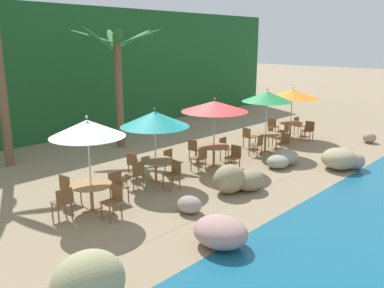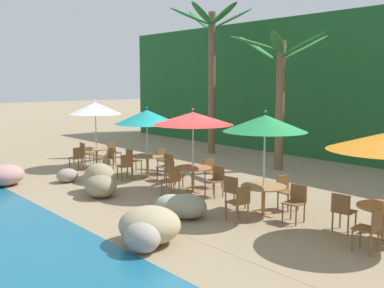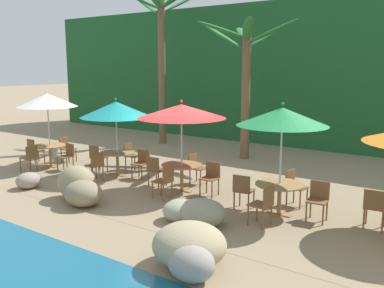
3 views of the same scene
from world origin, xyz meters
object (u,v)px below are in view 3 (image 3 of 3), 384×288
at_px(umbrella_white, 47,100).
at_px(chair_green_right, 264,203).
at_px(chair_red_inland, 196,166).
at_px(dining_table_teal, 117,156).
at_px(chair_green_left, 243,189).
at_px(umbrella_green, 282,117).
at_px(chair_white_left, 34,149).
at_px(dining_table_green, 280,189).
at_px(umbrella_teal, 116,109).
at_px(chair_red_seaward, 211,176).
at_px(chair_orange_left, 375,206).
at_px(chair_teal_inland, 131,154).
at_px(palm_tree_nearest, 161,41).
at_px(chair_green_seaward, 318,198).
at_px(chair_white_seaward, 67,155).
at_px(chair_teal_right, 96,164).
at_px(chair_teal_seaward, 142,162).
at_px(palm_tree_second, 246,63).
at_px(dining_table_white, 50,149).
at_px(chair_red_right, 165,180).
at_px(chair_white_right, 30,156).
at_px(chair_teal_left, 97,156).
at_px(chair_red_left, 155,169).
at_px(umbrella_red, 182,111).
at_px(chair_green_inland, 294,185).
at_px(chair_white_inland, 66,147).
at_px(dining_table_red, 182,169).

xyz_separation_m(umbrella_white, chair_green_right, (8.30, -0.85, -1.73)).
bearing_deg(chair_red_inland, dining_table_teal, -165.56).
bearing_deg(chair_green_left, umbrella_green, 13.23).
height_order(chair_white_left, dining_table_green, chair_white_left).
distance_m(umbrella_teal, chair_red_seaward, 3.80).
bearing_deg(chair_green_left, chair_orange_left, 10.03).
height_order(chair_teal_inland, palm_tree_nearest, palm_tree_nearest).
xyz_separation_m(umbrella_green, chair_orange_left, (1.98, 0.30, -1.75)).
relative_size(chair_red_inland, chair_green_seaward, 1.00).
xyz_separation_m(umbrella_teal, dining_table_teal, (0.00, -0.00, -1.44)).
xyz_separation_m(chair_white_seaward, dining_table_green, (7.41, -0.02, 0.10)).
bearing_deg(dining_table_teal, chair_white_left, -172.09).
bearing_deg(chair_teal_right, chair_teal_seaward, 50.37).
height_order(umbrella_teal, palm_tree_second, palm_tree_second).
bearing_deg(chair_red_seaward, chair_teal_inland, 166.62).
xyz_separation_m(dining_table_white, umbrella_green, (8.27, 0.00, 1.65)).
relative_size(chair_red_right, chair_orange_left, 1.00).
bearing_deg(chair_white_right, chair_teal_right, 10.05).
bearing_deg(chair_teal_left, chair_red_left, -5.21).
bearing_deg(umbrella_teal, chair_orange_left, -1.19).
distance_m(chair_white_right, palm_tree_nearest, 7.59).
bearing_deg(dining_table_white, umbrella_red, 2.77).
xyz_separation_m(dining_table_teal, chair_red_right, (2.72, -1.05, -0.10)).
xyz_separation_m(chair_teal_left, dining_table_green, (6.43, -0.39, 0.10)).
xyz_separation_m(chair_green_inland, chair_orange_left, (1.97, -0.55, 0.00)).
bearing_deg(chair_red_seaward, chair_green_seaward, -4.55).
distance_m(chair_red_inland, chair_green_inland, 3.08).
xyz_separation_m(chair_white_right, chair_teal_seaward, (3.42, 1.50, 0.00)).
bearing_deg(chair_green_right, chair_white_seaward, 173.32).
bearing_deg(umbrella_green, chair_orange_left, 8.66).
xyz_separation_m(chair_white_seaward, chair_green_seaward, (8.25, 0.16, 0.00)).
height_order(chair_white_right, palm_tree_second, palm_tree_second).
height_order(chair_teal_inland, dining_table_green, chair_teal_inland).
distance_m(chair_white_inland, chair_red_inland, 5.40).
bearing_deg(chair_red_right, palm_tree_nearest, 129.67).
distance_m(chair_white_seaward, chair_teal_seaward, 2.74).
distance_m(dining_table_red, chair_green_inland, 3.01).
bearing_deg(umbrella_teal, chair_green_seaward, -2.53).
relative_size(chair_teal_left, chair_green_left, 1.00).
relative_size(chair_white_right, chair_teal_inland, 1.00).
bearing_deg(chair_red_right, chair_green_inland, 26.92).
distance_m(chair_green_seaward, chair_green_left, 1.71).
relative_size(chair_red_seaward, chair_green_inland, 1.00).
xyz_separation_m(chair_red_seaward, palm_tree_nearest, (-5.94, 5.26, 3.89)).
xyz_separation_m(chair_teal_right, chair_green_seaward, (6.45, 0.57, 0.00)).
relative_size(umbrella_white, chair_green_left, 2.97).
bearing_deg(chair_teal_inland, chair_white_left, -158.38).
distance_m(chair_red_seaward, chair_green_inland, 2.16).
distance_m(chair_white_left, chair_orange_left, 11.10).
bearing_deg(chair_green_seaward, umbrella_red, 178.75).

